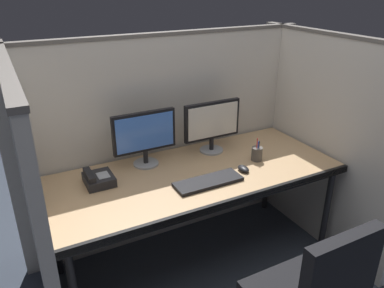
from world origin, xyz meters
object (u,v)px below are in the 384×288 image
computer_mouse (243,169)px  desk_phone (98,179)px  monitor_left (145,135)px  keyboard_main (208,182)px  desk (196,179)px  monitor_right (212,123)px  pen_cup (257,154)px

computer_mouse → desk_phone: desk_phone is taller
monitor_left → keyboard_main: bearing=-59.5°
desk → desk_phone: desk_phone is taller
desk → monitor_right: bearing=43.6°
pen_cup → desk_phone: (-1.06, 0.18, -0.02)m
desk_phone → desk: bearing=-14.3°
monitor_right → keyboard_main: bearing=-122.9°
pen_cup → desk: bearing=176.3°
computer_mouse → desk: bearing=156.8°
desk_phone → monitor_right: bearing=6.0°
monitor_left → monitor_right: bearing=-2.1°
desk → desk_phone: (-0.60, 0.15, 0.08)m
keyboard_main → computer_mouse: computer_mouse is taller
monitor_left → keyboard_main: monitor_left is taller
monitor_left → keyboard_main: (0.25, -0.42, -0.20)m
desk → monitor_left: bearing=133.2°
desk → pen_cup: size_ratio=11.34×
keyboard_main → desk_phone: size_ratio=2.26×
monitor_right → pen_cup: monitor_right is taller
monitor_left → keyboard_main: 0.53m
keyboard_main → computer_mouse: 0.29m
computer_mouse → pen_cup: pen_cup is taller
keyboard_main → pen_cup: bearing=15.2°
computer_mouse → monitor_right: bearing=94.4°
desk → pen_cup: pen_cup is taller
desk_phone → keyboard_main: bearing=-27.1°
monitor_right → computer_mouse: bearing=-85.6°
monitor_right → desk_phone: (-0.86, -0.09, -0.18)m
monitor_left → desk_phone: (-0.35, -0.11, -0.18)m
keyboard_main → pen_cup: 0.48m
monitor_left → pen_cup: 0.78m
keyboard_main → monitor_left: bearing=120.5°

